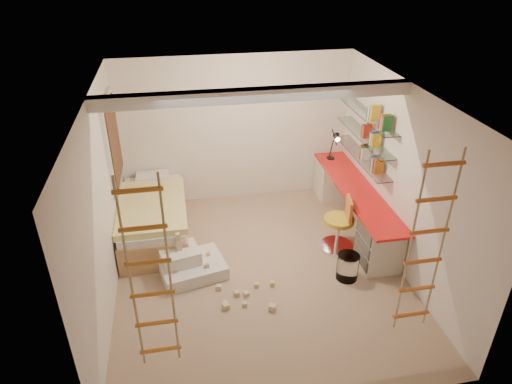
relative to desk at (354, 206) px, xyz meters
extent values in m
plane|color=tan|center=(-1.72, -0.86, -0.40)|extent=(4.50, 4.50, 0.00)
cube|color=white|center=(-1.72, -0.56, 2.12)|extent=(4.00, 0.18, 0.16)
cube|color=white|center=(-3.69, 0.64, 1.15)|extent=(0.06, 1.15, 1.35)
cube|color=#4C2D1E|center=(-3.65, 0.64, 1.15)|extent=(0.02, 1.00, 1.20)
cylinder|color=white|center=(-0.53, -1.22, -0.21)|extent=(0.31, 0.31, 0.39)
cube|color=red|center=(0.00, -0.03, 0.33)|extent=(0.55, 2.80, 0.04)
cube|color=beige|center=(0.00, 1.07, -0.05)|extent=(0.52, 0.55, 0.71)
cube|color=beige|center=(0.00, -1.03, -0.05)|extent=(0.52, 0.55, 0.71)
cube|color=#4C4742|center=(-0.27, -1.03, 0.21)|extent=(0.02, 0.50, 0.18)
cube|color=#4C4742|center=(-0.27, -1.03, -0.01)|extent=(0.02, 0.50, 0.18)
cube|color=#4C4742|center=(-0.27, -1.03, -0.23)|extent=(0.02, 0.50, 0.18)
cube|color=white|center=(0.15, 0.27, 0.75)|extent=(0.25, 1.80, 0.01)
cube|color=white|center=(0.15, 0.27, 1.10)|extent=(0.25, 1.80, 0.01)
cube|color=white|center=(0.15, 0.27, 1.45)|extent=(0.25, 1.80, 0.01)
cube|color=#AD7F51|center=(-3.20, 0.37, -0.18)|extent=(1.00, 2.00, 0.45)
cube|color=white|center=(-3.20, 0.37, 0.11)|extent=(0.95, 1.95, 0.12)
cube|color=yellow|center=(-3.20, 0.22, 0.22)|extent=(1.02, 1.60, 0.10)
cube|color=white|center=(-3.20, 1.17, 0.23)|extent=(0.55, 0.35, 0.12)
cylinder|color=black|center=(-0.05, 1.12, 0.36)|extent=(0.14, 0.14, 0.02)
cylinder|color=black|center=(-0.05, 1.12, 0.55)|extent=(0.02, 0.15, 0.36)
cylinder|color=black|center=(-0.05, 1.02, 0.80)|extent=(0.02, 0.27, 0.20)
cone|color=black|center=(-0.05, 0.90, 0.85)|extent=(0.12, 0.14, 0.15)
cylinder|color=#FFEABF|center=(-0.05, 0.86, 0.82)|extent=(0.08, 0.04, 0.08)
cylinder|color=gold|center=(-0.44, -0.51, 0.11)|extent=(0.54, 0.54, 0.07)
cube|color=orange|center=(-0.32, -0.55, 0.31)|extent=(0.11, 0.35, 0.33)
cylinder|color=silver|center=(-0.44, -0.51, -0.12)|extent=(0.06, 0.06, 0.46)
cylinder|color=silver|center=(-0.44, -0.51, -0.38)|extent=(0.62, 0.62, 0.05)
cube|color=silver|center=(-2.67, -0.72, -0.31)|extent=(1.01, 0.86, 0.20)
cube|color=silver|center=(-2.83, -0.66, -0.11)|extent=(0.62, 0.55, 0.20)
cube|color=#CCB284|center=(-2.83, -0.66, 0.03)|extent=(0.10, 0.10, 0.08)
cube|color=#CCB284|center=(-2.83, -0.66, 0.10)|extent=(0.08, 0.08, 0.07)
cube|color=#CCB284|center=(-2.83, -0.66, 0.20)|extent=(0.07, 0.07, 0.12)
cube|color=#CCB284|center=(-2.47, -0.87, -0.18)|extent=(0.06, 0.06, 0.06)
cube|color=#CCB284|center=(-2.43, -0.60, -0.18)|extent=(0.06, 0.06, 0.06)
cube|color=#CCB284|center=(-2.91, -0.90, -0.18)|extent=(0.06, 0.06, 0.06)
cube|color=#CCB284|center=(-1.99, -1.34, -0.37)|extent=(0.07, 0.07, 0.07)
cube|color=#CCB284|center=(-2.05, -1.52, -0.37)|extent=(0.07, 0.07, 0.07)
cube|color=#CCB284|center=(-1.60, -1.19, -0.37)|extent=(0.07, 0.07, 0.07)
cube|color=#CCB284|center=(-2.34, -1.14, -0.37)|extent=(0.07, 0.07, 0.07)
cube|color=#CCB284|center=(-2.29, -1.52, -0.37)|extent=(0.07, 0.07, 0.07)
cube|color=#CCB284|center=(-2.11, -1.30, -0.37)|extent=(0.07, 0.07, 0.07)
cube|color=#CCB284|center=(-1.70, -1.65, -0.37)|extent=(0.07, 0.07, 0.07)
cube|color=#CCB284|center=(-1.82, -1.18, -0.37)|extent=(0.07, 0.07, 0.07)
cube|color=#CCB284|center=(-2.29, -1.45, -0.37)|extent=(0.07, 0.07, 0.07)
cube|color=orange|center=(0.15, 0.27, 0.86)|extent=(0.14, 0.58, 0.22)
cube|color=#262626|center=(0.15, 0.27, 1.21)|extent=(0.14, 0.52, 0.22)
cube|color=#8C1E7F|center=(0.15, 0.27, 1.56)|extent=(0.14, 0.64, 0.22)
camera|label=1|loc=(-2.71, -5.95, 3.81)|focal=32.00mm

